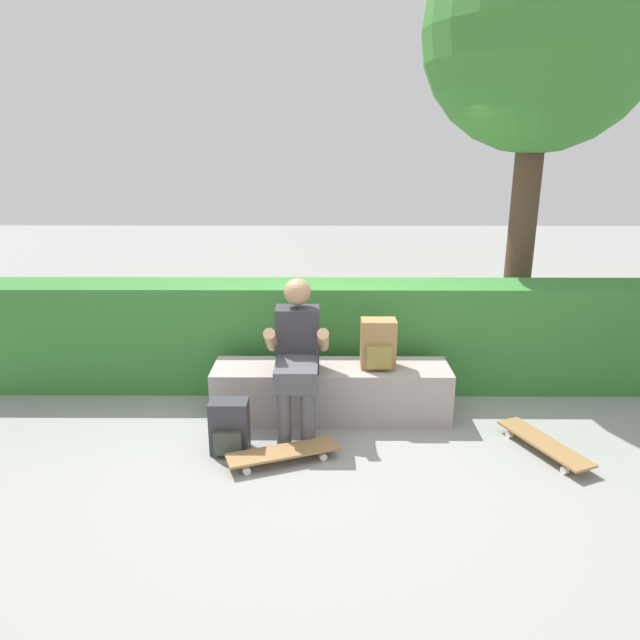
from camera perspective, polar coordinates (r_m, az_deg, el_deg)
ground_plane at (r=4.59m, az=1.15°, el=-11.50°), size 24.00×24.00×0.00m
bench_main at (r=4.85m, az=1.10°, el=-6.97°), size 1.94×0.47×0.44m
person_skater at (r=4.50m, az=-2.26°, el=-3.18°), size 0.49×0.62×1.19m
skateboard_near_person at (r=4.26m, az=-3.67°, el=-12.84°), size 0.82×0.46×0.09m
skateboard_beside_bench at (r=4.67m, az=21.09°, el=-11.23°), size 0.50×0.81×0.09m
backpack_on_bench at (r=4.71m, az=5.73°, el=-2.40°), size 0.28×0.23×0.40m
backpack_on_ground at (r=4.38m, az=-8.87°, el=-10.36°), size 0.28×0.23×0.40m
hedge_row at (r=5.35m, az=0.49°, el=-1.54°), size 6.29×0.50×0.98m
tree_behind_bench at (r=6.16m, az=20.92°, el=24.73°), size 2.16×2.16×4.24m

